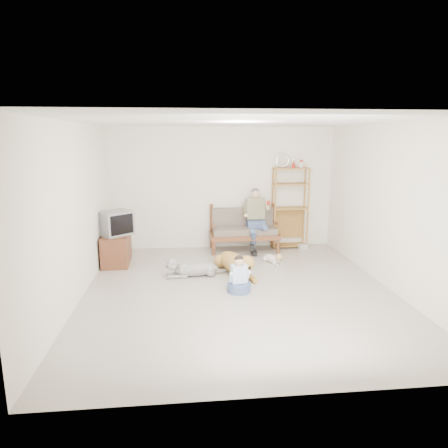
{
  "coord_description": "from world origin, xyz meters",
  "views": [
    {
      "loc": [
        -0.87,
        -6.11,
        2.47
      ],
      "look_at": [
        -0.14,
        1.0,
        0.91
      ],
      "focal_mm": 32.0,
      "sensor_mm": 36.0,
      "label": 1
    }
  ],
  "objects": [
    {
      "name": "loveseat",
      "position": [
        0.45,
        2.44,
        0.49
      ],
      "size": [
        1.5,
        0.71,
        0.95
      ],
      "rotation": [
        0.0,
        0.0,
        0.0
      ],
      "color": "brown",
      "rests_on": "ground"
    },
    {
      "name": "shaggy_dog",
      "position": [
        -0.76,
        0.8,
        0.14
      ],
      "size": [
        1.16,
        0.35,
        0.34
      ],
      "rotation": [
        0.0,
        0.0,
        -1.47
      ],
      "color": "silver",
      "rests_on": "ground"
    },
    {
      "name": "child",
      "position": [
        -0.0,
        -0.02,
        0.22
      ],
      "size": [
        0.39,
        0.39,
        0.62
      ],
      "rotation": [
        0.0,
        0.0,
        0.18
      ],
      "color": "#4B6089",
      "rests_on": "ground"
    },
    {
      "name": "crt_tv",
      "position": [
        -2.2,
        1.66,
        0.84
      ],
      "size": [
        0.73,
        0.71,
        0.47
      ],
      "rotation": [
        0.0,
        0.0,
        -0.88
      ],
      "color": "gray",
      "rests_on": "tv_stand"
    },
    {
      "name": "terrier",
      "position": [
        0.9,
        1.39,
        0.1
      ],
      "size": [
        0.33,
        0.56,
        0.23
      ],
      "rotation": [
        0.0,
        0.0,
        0.44
      ],
      "color": "white",
      "rests_on": "ground"
    },
    {
      "name": "ceiling",
      "position": [
        0.0,
        0.0,
        2.7
      ],
      "size": [
        5.5,
        5.5,
        0.0
      ],
      "primitive_type": "plane",
      "rotation": [
        3.14,
        0.0,
        0.0
      ],
      "color": "white",
      "rests_on": "ground"
    },
    {
      "name": "man",
      "position": [
        0.68,
        2.26,
        0.63
      ],
      "size": [
        0.52,
        0.75,
        1.21
      ],
      "color": "#4B6089",
      "rests_on": "loveseat"
    },
    {
      "name": "etagere",
      "position": [
        1.51,
        2.55,
        0.93
      ],
      "size": [
        0.81,
        0.35,
        2.12
      ],
      "color": "#AD7636",
      "rests_on": "ground"
    },
    {
      "name": "wall_left",
      "position": [
        -2.5,
        0.0,
        1.35
      ],
      "size": [
        0.0,
        5.5,
        5.5
      ],
      "primitive_type": "plane",
      "rotation": [
        1.57,
        0.0,
        1.57
      ],
      "color": "white",
      "rests_on": "ground"
    },
    {
      "name": "wall_right",
      "position": [
        2.5,
        0.0,
        1.35
      ],
      "size": [
        0.0,
        5.5,
        5.5
      ],
      "primitive_type": "plane",
      "rotation": [
        1.57,
        0.0,
        -1.57
      ],
      "color": "white",
      "rests_on": "ground"
    },
    {
      "name": "tv_stand",
      "position": [
        -2.23,
        1.71,
        0.3
      ],
      "size": [
        0.53,
        0.91,
        0.6
      ],
      "rotation": [
        0.0,
        0.0,
        0.03
      ],
      "color": "brown",
      "rests_on": "ground"
    },
    {
      "name": "book_stack",
      "position": [
        1.78,
        2.31,
        0.06
      ],
      "size": [
        0.21,
        0.17,
        0.12
      ],
      "primitive_type": "cube",
      "rotation": [
        0.0,
        0.0,
        0.16
      ],
      "color": "silver",
      "rests_on": "ground"
    },
    {
      "name": "floor",
      "position": [
        0.0,
        0.0,
        0.0
      ],
      "size": [
        5.5,
        5.5,
        0.0
      ],
      "primitive_type": "plane",
      "color": "beige",
      "rests_on": "ground"
    },
    {
      "name": "wall_back",
      "position": [
        0.0,
        2.75,
        1.35
      ],
      "size": [
        5.0,
        0.0,
        5.0
      ],
      "primitive_type": "plane",
      "rotation": [
        1.57,
        0.0,
        0.0
      ],
      "color": "white",
      "rests_on": "ground"
    },
    {
      "name": "golden_retriever",
      "position": [
        0.07,
        0.85,
        0.19
      ],
      "size": [
        0.66,
        1.53,
        0.48
      ],
      "rotation": [
        0.0,
        0.0,
        0.26
      ],
      "color": "#BB8D41",
      "rests_on": "ground"
    },
    {
      "name": "wall_outlet",
      "position": [
        -1.25,
        2.73,
        0.3
      ],
      "size": [
        0.12,
        0.02,
        0.08
      ],
      "primitive_type": "cube",
      "color": "white",
      "rests_on": "ground"
    },
    {
      "name": "wall_front",
      "position": [
        0.0,
        -2.75,
        1.35
      ],
      "size": [
        5.0,
        0.0,
        5.0
      ],
      "primitive_type": "plane",
      "rotation": [
        -1.57,
        0.0,
        0.0
      ],
      "color": "white",
      "rests_on": "ground"
    }
  ]
}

